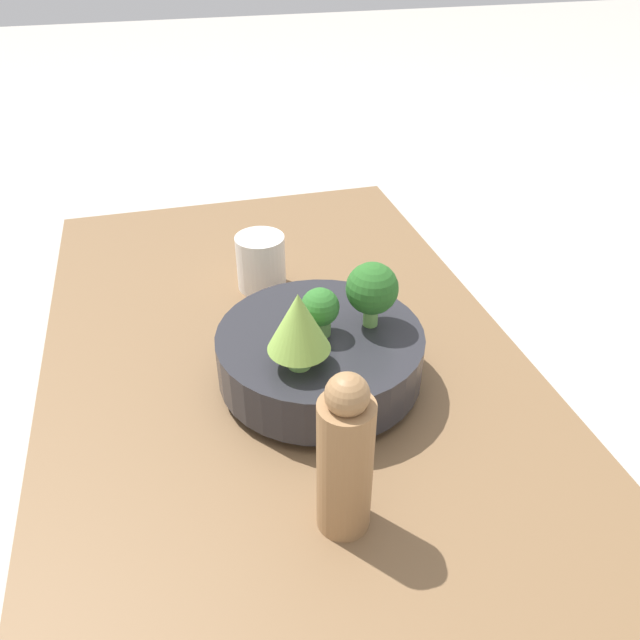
{
  "coord_description": "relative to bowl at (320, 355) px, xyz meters",
  "views": [
    {
      "loc": [
        -0.61,
        0.13,
        0.56
      ],
      "look_at": [
        -0.02,
        -0.03,
        0.13
      ],
      "focal_mm": 35.0,
      "sensor_mm": 36.0,
      "label": 1
    }
  ],
  "objects": [
    {
      "name": "romanesco_piece_far",
      "position": [
        -0.05,
        0.04,
        0.09
      ],
      "size": [
        0.07,
        0.07,
        0.1
      ],
      "color": "#7AB256",
      "rests_on": "bowl"
    },
    {
      "name": "pepper_mill",
      "position": [
        -0.21,
        0.03,
        0.05
      ],
      "size": [
        0.05,
        0.05,
        0.19
      ],
      "color": "#997047",
      "rests_on": "table"
    },
    {
      "name": "bowl",
      "position": [
        0.0,
        0.0,
        0.0
      ],
      "size": [
        0.26,
        0.26,
        0.08
      ],
      "color": "#28282D",
      "rests_on": "table"
    },
    {
      "name": "cup",
      "position": [
        0.25,
        0.03,
        -0.0
      ],
      "size": [
        0.08,
        0.08,
        0.09
      ],
      "color": "silver",
      "rests_on": "table"
    },
    {
      "name": "table",
      "position": [
        0.02,
        0.03,
        -0.06
      ],
      "size": [
        1.14,
        0.64,
        0.03
      ],
      "color": "brown",
      "rests_on": "ground_plane"
    },
    {
      "name": "ground_plane",
      "position": [
        0.02,
        0.03,
        -0.08
      ],
      "size": [
        6.0,
        6.0,
        0.0
      ],
      "primitive_type": "plane",
      "color": "#ADA89E"
    },
    {
      "name": "broccoli_floret_center",
      "position": [
        0.0,
        -0.0,
        0.07
      ],
      "size": [
        0.05,
        0.05,
        0.06
      ],
      "color": "#609347",
      "rests_on": "bowl"
    },
    {
      "name": "broccoli_floret_front",
      "position": [
        0.0,
        -0.07,
        0.08
      ],
      "size": [
        0.06,
        0.06,
        0.08
      ],
      "color": "#7AB256",
      "rests_on": "bowl"
    }
  ]
}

